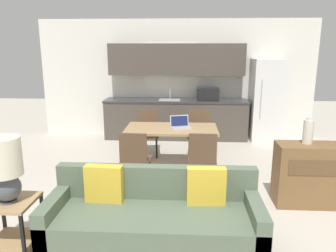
{
  "coord_description": "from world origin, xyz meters",
  "views": [
    {
      "loc": [
        0.24,
        -3.12,
        2.06
      ],
      "look_at": [
        -0.02,
        1.5,
        0.95
      ],
      "focal_mm": 35.0,
      "sensor_mm": 36.0,
      "label": 1
    }
  ],
  "objects": [
    {
      "name": "dining_chair_far_left",
      "position": [
        -0.51,
        3.01,
        0.49
      ],
      "size": [
        0.46,
        0.46,
        0.88
      ],
      "rotation": [
        0.0,
        0.0,
        0.11
      ],
      "color": "brown",
      "rests_on": "ground_plane"
    },
    {
      "name": "couch",
      "position": [
        -0.08,
        -0.06,
        0.34
      ],
      "size": [
        2.16,
        0.8,
        0.86
      ],
      "color": "#3D2D1E",
      "rests_on": "ground_plane"
    },
    {
      "name": "dining_chair_near_right",
      "position": [
        0.48,
        1.46,
        0.49
      ],
      "size": [
        0.43,
        0.43,
        0.88
      ],
      "rotation": [
        0.0,
        0.0,
        3.11
      ],
      "color": "brown",
      "rests_on": "ground_plane"
    },
    {
      "name": "table_lamp",
      "position": [
        -1.52,
        -0.21,
        0.94
      ],
      "size": [
        0.34,
        0.34,
        0.67
      ],
      "color": "#4C515B",
      "rests_on": "side_table"
    },
    {
      "name": "vase",
      "position": [
        1.83,
        1.09,
        1.0
      ],
      "size": [
        0.13,
        0.13,
        0.35
      ],
      "color": "beige",
      "rests_on": "credenza"
    },
    {
      "name": "ground_plane",
      "position": [
        0.0,
        0.0,
        0.0
      ],
      "size": [
        20.0,
        20.0,
        0.0
      ],
      "primitive_type": "plane",
      "color": "beige"
    },
    {
      "name": "dining_chair_near_left",
      "position": [
        -0.5,
        1.42,
        0.49
      ],
      "size": [
        0.45,
        0.45,
        0.88
      ],
      "rotation": [
        0.0,
        0.0,
        3.08
      ],
      "color": "brown",
      "rests_on": "ground_plane"
    },
    {
      "name": "dining_chair_far_right",
      "position": [
        0.49,
        3.01,
        0.49
      ],
      "size": [
        0.45,
        0.45,
        0.88
      ],
      "rotation": [
        0.0,
        0.0,
        -0.06
      ],
      "color": "brown",
      "rests_on": "ground_plane"
    },
    {
      "name": "laptop",
      "position": [
        0.14,
        2.25,
        0.79
      ],
      "size": [
        0.38,
        0.34,
        0.2
      ],
      "rotation": [
        0.0,
        0.0,
        0.29
      ],
      "color": "#B7BABC",
      "rests_on": "dining_table"
    },
    {
      "name": "kitchen_counter",
      "position": [
        0.01,
        4.33,
        0.84
      ],
      "size": [
        3.26,
        0.65,
        2.15
      ],
      "color": "#4C443D",
      "rests_on": "ground_plane"
    },
    {
      "name": "wall_back",
      "position": [
        -0.0,
        4.63,
        1.35
      ],
      "size": [
        6.4,
        0.07,
        2.7
      ],
      "color": "silver",
      "rests_on": "ground_plane"
    },
    {
      "name": "credenza",
      "position": [
        1.95,
        1.05,
        0.42
      ],
      "size": [
        1.02,
        0.4,
        0.84
      ],
      "color": "brown",
      "rests_on": "ground_plane"
    },
    {
      "name": "refrigerator",
      "position": [
        2.03,
        4.21,
        0.91
      ],
      "size": [
        0.71,
        0.76,
        1.83
      ],
      "color": "white",
      "rests_on": "ground_plane"
    },
    {
      "name": "dining_table",
      "position": [
        -0.01,
        2.22,
        0.68
      ],
      "size": [
        1.54,
        0.83,
        0.75
      ],
      "color": "tan",
      "rests_on": "ground_plane"
    },
    {
      "name": "side_table",
      "position": [
        -1.53,
        -0.19,
        0.38
      ],
      "size": [
        0.48,
        0.48,
        0.56
      ],
      "color": "tan",
      "rests_on": "ground_plane"
    }
  ]
}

